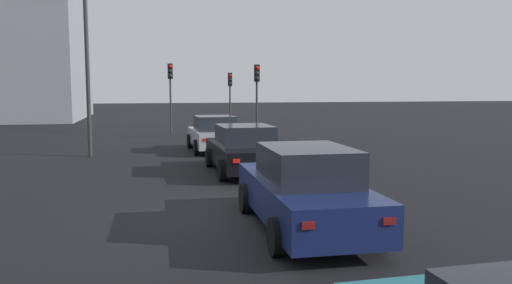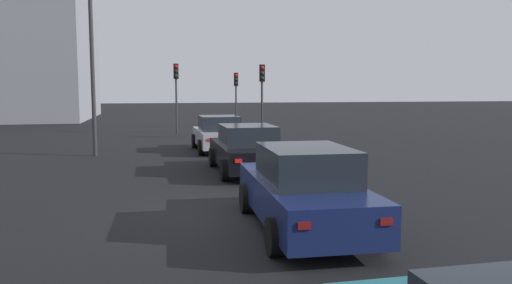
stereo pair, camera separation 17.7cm
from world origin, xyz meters
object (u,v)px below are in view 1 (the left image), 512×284
at_px(car_silver_left_lead, 214,134).
at_px(car_navy_left_third, 304,190).
at_px(car_black_left_second, 244,150).
at_px(street_lamp_kerbside, 86,29).
at_px(traffic_light_near_right, 230,88).
at_px(traffic_light_far_left, 170,83).
at_px(traffic_light_near_left, 257,86).

distance_m(car_silver_left_lead, car_navy_left_third, 12.36).
bearing_deg(car_black_left_second, car_silver_left_lead, 1.28).
bearing_deg(street_lamp_kerbside, car_navy_left_third, -156.03).
bearing_deg(traffic_light_near_right, car_navy_left_third, -0.87).
bearing_deg(traffic_light_far_left, car_silver_left_lead, 5.96).
xyz_separation_m(traffic_light_near_left, traffic_light_far_left, (4.10, 4.32, 0.14)).
bearing_deg(traffic_light_near_right, traffic_light_near_left, 6.09).
xyz_separation_m(car_navy_left_third, traffic_light_far_left, (21.13, 1.64, 2.19)).
bearing_deg(traffic_light_near_left, car_navy_left_third, -3.30).
relative_size(car_navy_left_third, street_lamp_kerbside, 0.56).
height_order(car_black_left_second, traffic_light_near_right, traffic_light_near_right).
bearing_deg(car_navy_left_third, car_silver_left_lead, 1.62).
distance_m(car_silver_left_lead, traffic_light_near_left, 5.87).
relative_size(car_black_left_second, street_lamp_kerbside, 0.53).
relative_size(car_black_left_second, traffic_light_far_left, 1.10).
relative_size(car_black_left_second, traffic_light_near_right, 1.22).
distance_m(car_navy_left_third, traffic_light_far_left, 21.31).
distance_m(car_silver_left_lead, traffic_light_near_right, 13.08).
bearing_deg(car_silver_left_lead, traffic_light_far_left, 7.53).
xyz_separation_m(car_silver_left_lead, street_lamp_kerbside, (-0.66, 5.02, 4.23)).
bearing_deg(traffic_light_near_left, traffic_light_far_left, -127.85).
height_order(traffic_light_near_left, street_lamp_kerbside, street_lamp_kerbside).
bearing_deg(car_black_left_second, traffic_light_far_left, 5.55).
bearing_deg(traffic_light_near_left, street_lamp_kerbside, -50.27).
xyz_separation_m(car_black_left_second, traffic_light_near_left, (10.36, -2.63, 2.08)).
xyz_separation_m(traffic_light_near_right, street_lamp_kerbside, (-13.31, 7.72, 2.28)).
distance_m(traffic_light_far_left, street_lamp_kerbside, 10.28).
xyz_separation_m(car_navy_left_third, traffic_light_near_left, (17.03, -2.69, 2.05)).
height_order(traffic_light_near_right, street_lamp_kerbside, street_lamp_kerbside).
distance_m(traffic_light_near_left, street_lamp_kerbside, 9.76).
height_order(car_black_left_second, traffic_light_near_left, traffic_light_near_left).
xyz_separation_m(car_black_left_second, traffic_light_far_left, (14.46, 1.70, 2.22)).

